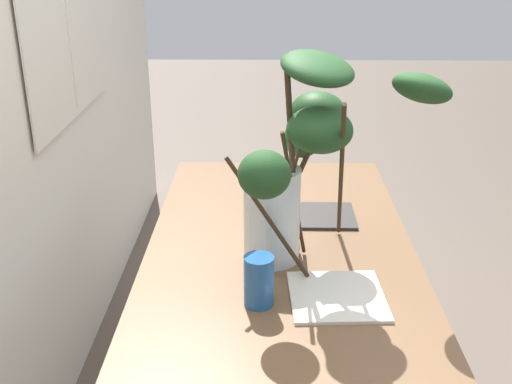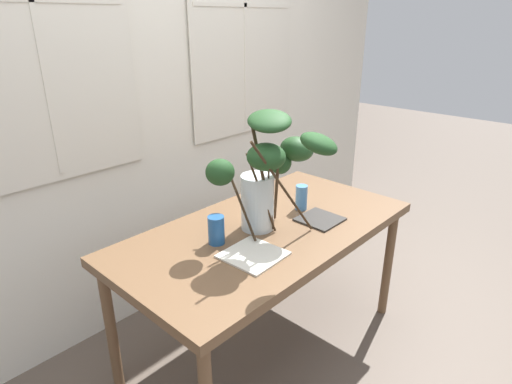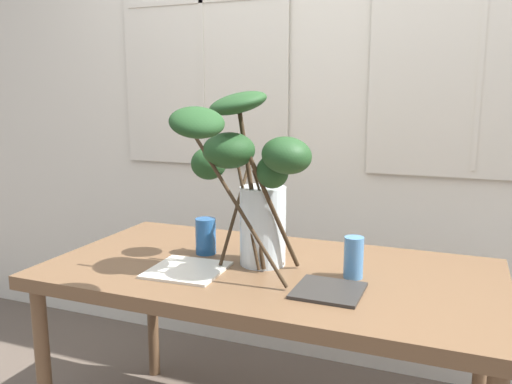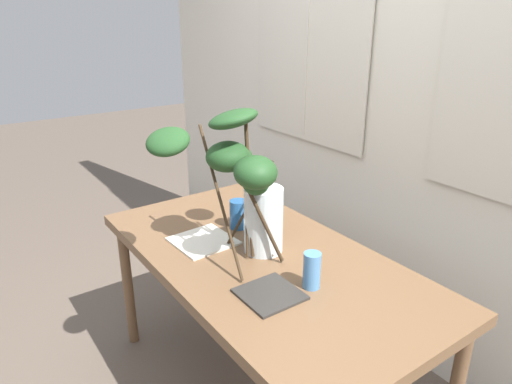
{
  "view_description": "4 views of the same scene",
  "coord_description": "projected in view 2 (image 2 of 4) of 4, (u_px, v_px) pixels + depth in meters",
  "views": [
    {
      "loc": [
        -1.65,
        0.05,
        1.64
      ],
      "look_at": [
        -0.1,
        0.07,
        0.99
      ],
      "focal_mm": 43.45,
      "sensor_mm": 36.0,
      "label": 1
    },
    {
      "loc": [
        -1.46,
        -1.28,
        1.74
      ],
      "look_at": [
        -0.03,
        0.04,
        0.94
      ],
      "focal_mm": 30.06,
      "sensor_mm": 36.0,
      "label": 2
    },
    {
      "loc": [
        0.6,
        -1.65,
        1.35
      ],
      "look_at": [
        -0.06,
        0.01,
        1.01
      ],
      "focal_mm": 36.47,
      "sensor_mm": 36.0,
      "label": 3
    },
    {
      "loc": [
        1.38,
        -1.01,
        1.7
      ],
      "look_at": [
        -0.06,
        0.0,
        1.01
      ],
      "focal_mm": 32.51,
      "sensor_mm": 36.0,
      "label": 4
    }
  ],
  "objects": [
    {
      "name": "ground",
      "position": [
        265.0,
        343.0,
        2.46
      ],
      "size": [
        14.0,
        14.0,
        0.0
      ],
      "primitive_type": "plane",
      "color": "brown"
    },
    {
      "name": "drinking_glass_blue_left",
      "position": [
        216.0,
        230.0,
        2.0
      ],
      "size": [
        0.08,
        0.08,
        0.14
      ],
      "primitive_type": "cylinder",
      "color": "#235693",
      "rests_on": "dining_table"
    },
    {
      "name": "plate_square_left",
      "position": [
        253.0,
        255.0,
        1.91
      ],
      "size": [
        0.26,
        0.26,
        0.01
      ],
      "primitive_type": "cube",
      "rotation": [
        0.0,
        0.0,
        0.05
      ],
      "color": "silver",
      "rests_on": "dining_table"
    },
    {
      "name": "dining_table",
      "position": [
        266.0,
        238.0,
        2.2
      ],
      "size": [
        1.57,
        0.82,
        0.75
      ],
      "color": "brown",
      "rests_on": "ground"
    },
    {
      "name": "vase_with_branches",
      "position": [
        267.0,
        175.0,
        1.99
      ],
      "size": [
        0.54,
        0.6,
        0.64
      ],
      "color": "silver",
      "rests_on": "dining_table"
    },
    {
      "name": "drinking_glass_blue_right",
      "position": [
        301.0,
        198.0,
        2.35
      ],
      "size": [
        0.07,
        0.07,
        0.14
      ],
      "primitive_type": "cylinder",
      "color": "#4C84BC",
      "rests_on": "dining_table"
    },
    {
      "name": "plate_square_right",
      "position": [
        320.0,
        219.0,
        2.25
      ],
      "size": [
        0.21,
        0.21,
        0.01
      ],
      "primitive_type": "cube",
      "rotation": [
        0.0,
        0.0,
        -0.01
      ],
      "color": "#2D2B28",
      "rests_on": "dining_table"
    },
    {
      "name": "back_wall_with_windows",
      "position": [
        158.0,
        90.0,
        2.48
      ],
      "size": [
        4.46,
        0.14,
        2.66
      ],
      "color": "silver",
      "rests_on": "ground"
    }
  ]
}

